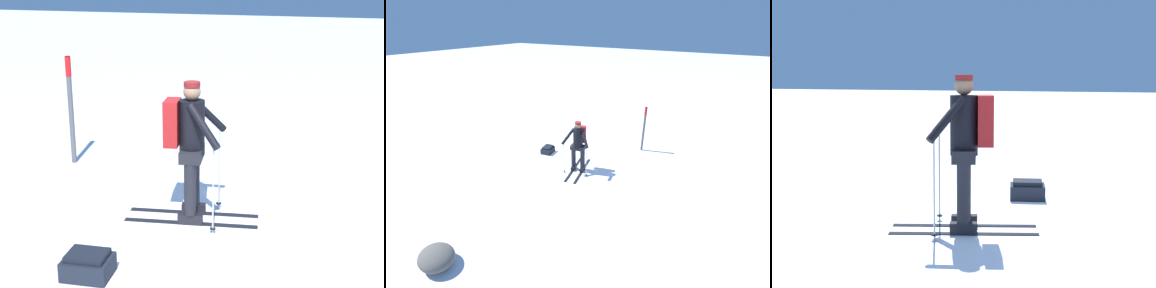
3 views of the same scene
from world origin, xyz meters
The scene contains 4 objects.
ground_plane centered at (0.00, 0.00, 0.00)m, with size 80.00×80.00×0.00m, color white.
skier centered at (-0.41, 0.11, 0.99)m, with size 0.91×1.69×1.73m.
dropped_backpack centered at (1.23, -0.34, 0.12)m, with size 0.45×0.53×0.26m.
trail_marker centered at (-1.74, -2.43, 1.00)m, with size 0.09×0.09×1.74m.
Camera 1 is at (5.29, 2.35, 2.85)m, focal length 50.00 mm.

